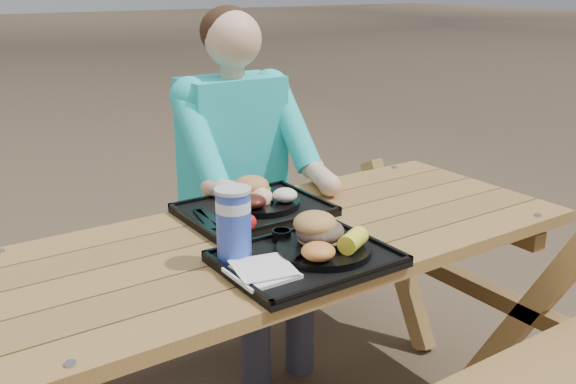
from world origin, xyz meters
TOP-DOWN VIEW (x-y plane):
  - picnic_table at (0.00, 0.00)m, footprint 1.80×1.49m
  - tray_near at (-0.08, -0.21)m, footprint 0.45×0.35m
  - tray_far at (0.00, 0.20)m, footprint 0.45×0.35m
  - plate_near at (-0.03, -0.22)m, footprint 0.26×0.26m
  - plate_far at (0.03, 0.21)m, footprint 0.26×0.26m
  - napkin_stack at (-0.24, -0.24)m, footprint 0.15×0.15m
  - soda_cup at (-0.25, -0.11)m, footprint 0.09×0.09m
  - condiment_bbq at (-0.08, -0.08)m, footprint 0.06×0.06m
  - condiment_mustard at (-0.01, -0.09)m, footprint 0.04×0.04m
  - sandwich at (-0.02, -0.18)m, footprint 0.13×0.13m
  - mac_cheese at (-0.09, -0.28)m, footprint 0.09×0.09m
  - corn_cob at (0.02, -0.28)m, footprint 0.12×0.12m
  - cutlery_far at (-0.16, 0.20)m, footprint 0.03×0.18m
  - burger at (0.03, 0.25)m, footprint 0.12×0.12m
  - baked_beans at (-0.03, 0.16)m, footprint 0.09×0.09m
  - potato_salad at (0.09, 0.15)m, footprint 0.08×0.08m
  - diner at (0.17, 0.61)m, footprint 0.48×0.84m

SIDE VIEW (x-z plane):
  - picnic_table at x=0.00m, z-range 0.00..0.75m
  - diner at x=0.17m, z-range 0.00..1.28m
  - tray_near at x=-0.08m, z-range 0.75..0.77m
  - tray_far at x=0.00m, z-range 0.75..0.77m
  - cutlery_far at x=-0.16m, z-range 0.77..0.78m
  - napkin_stack at x=-0.24m, z-range 0.77..0.79m
  - plate_near at x=-0.03m, z-range 0.77..0.79m
  - plate_far at x=0.03m, z-range 0.77..0.79m
  - condiment_mustard at x=-0.01m, z-range 0.77..0.80m
  - condiment_bbq at x=-0.08m, z-range 0.77..0.80m
  - baked_beans at x=-0.03m, z-range 0.79..0.83m
  - mac_cheese at x=-0.09m, z-range 0.79..0.83m
  - potato_salad at x=0.09m, z-range 0.79..0.83m
  - corn_cob at x=0.02m, z-range 0.79..0.84m
  - burger at x=0.03m, z-range 0.79..0.90m
  - sandwich at x=-0.02m, z-range 0.79..0.92m
  - soda_cup at x=-0.25m, z-range 0.77..0.96m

